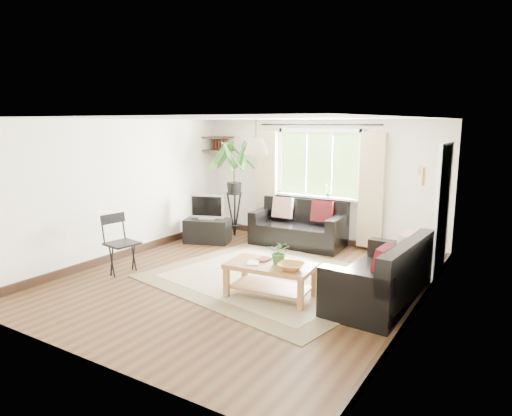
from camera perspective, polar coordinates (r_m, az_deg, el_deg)
The scene contains 24 objects.
floor at distance 6.95m, azimuth -1.75°, elevation -9.07°, with size 5.50×5.50×0.00m, color #321B10.
ceiling at distance 6.54m, azimuth -1.87°, elevation 11.14°, with size 5.50×5.50×0.00m, color white.
wall_back at distance 9.03m, azimuth 7.85°, elevation 3.29°, with size 5.00×0.02×2.40m, color white.
wall_front at distance 4.65m, azimuth -20.86°, elevation -4.32°, with size 5.00×0.02×2.40m, color white.
wall_left at distance 8.27m, azimuth -16.45°, elevation 2.27°, with size 0.02×5.50×2.40m, color white.
wall_right at distance 5.68m, azimuth 19.75°, elevation -1.60°, with size 0.02×5.50×2.40m, color white.
rug at distance 7.06m, azimuth 1.79°, elevation -8.67°, with size 3.34×2.86×0.02m, color beige.
window at distance 8.96m, azimuth 7.80°, elevation 5.48°, with size 2.50×0.16×2.16m, color white, non-canonical shape.
door at distance 7.37m, azimuth 22.21°, elevation -0.65°, with size 0.06×0.96×2.06m, color silver.
corner_shelf at distance 9.89m, azimuth -4.78°, elevation 8.00°, with size 0.50×0.50×0.34m, color black, non-canonical shape.
pendant_lamp at distance 6.88m, azimuth 0.00°, elevation 8.21°, with size 0.36×0.36×0.54m, color beige, non-canonical shape.
wall_sconce at distance 5.90m, azimuth 20.03°, elevation 4.14°, with size 0.12×0.12×0.28m, color beige, non-canonical shape.
sofa_back at distance 8.80m, azimuth 5.30°, elevation -2.06°, with size 1.75×0.88×0.82m, color black, non-canonical shape.
sofa_right at distance 6.21m, azimuth 15.14°, elevation -7.79°, with size 0.89×1.78×0.84m, color black, non-canonical shape.
coffee_table at distance 6.24m, azimuth 1.82°, elevation -9.07°, with size 1.16×0.64×0.48m, color brown, non-canonical shape.
table_plant at distance 6.12m, azimuth 2.95°, elevation -5.54°, with size 0.29×0.25×0.32m, color #2F6126.
bowl at distance 5.93m, azimuth 4.42°, elevation -7.29°, with size 0.34×0.34×0.08m, color #A17337.
book_a at distance 6.19m, azimuth -1.09°, elevation -6.82°, with size 0.16×0.21×0.02m, color silver.
book_b at distance 6.37m, azimuth 0.38°, elevation -6.31°, with size 0.16×0.22×0.02m, color #502520.
tv_stand at distance 9.08m, azimuth -6.08°, elevation -2.83°, with size 0.87×0.49×0.47m, color black.
tv at distance 8.98m, azimuth -6.14°, elevation 0.22°, with size 0.67×0.22×0.51m, color #A5A5AA, non-canonical shape.
palm_stand at distance 9.43m, azimuth -2.74°, elevation 2.39°, with size 0.77×0.77×1.98m, color black, non-canonical shape.
folding_chair at distance 7.43m, azimuth -16.38°, elevation -4.42°, with size 0.48×0.48×0.93m, color black, non-canonical shape.
sill_plant at distance 8.85m, azimuth 8.99°, elevation 2.22°, with size 0.14×0.10×0.27m, color #2D6023.
Camera 1 is at (3.60, -5.46, 2.35)m, focal length 32.00 mm.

